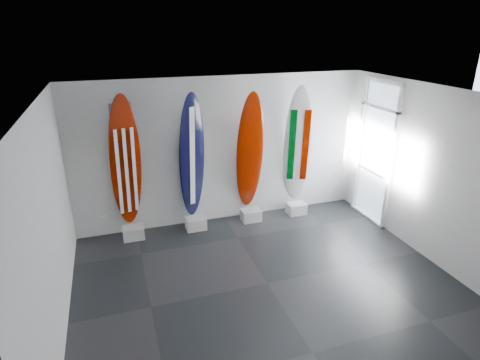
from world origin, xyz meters
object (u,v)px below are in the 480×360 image
object	(u,v)px
surfboard_usa	(126,163)
surfboard_italy	(298,146)
surfboard_swiss	(250,152)
surfboard_navy	(192,157)

from	to	relation	value
surfboard_usa	surfboard_italy	xyz separation A→B (m)	(3.50, 0.00, -0.00)
surfboard_usa	surfboard_swiss	world-z (taller)	surfboard_usa
surfboard_navy	surfboard_italy	distance (m)	2.26
surfboard_navy	surfboard_swiss	world-z (taller)	surfboard_navy
surfboard_usa	surfboard_navy	bearing A→B (deg)	-13.26
surfboard_usa	surfboard_italy	distance (m)	3.50
surfboard_swiss	surfboard_usa	bearing A→B (deg)	-179.38
surfboard_usa	surfboard_navy	size ratio (longest dim) A/B	1.02
surfboard_swiss	surfboard_italy	distance (m)	1.07
surfboard_usa	surfboard_swiss	bearing A→B (deg)	-13.26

